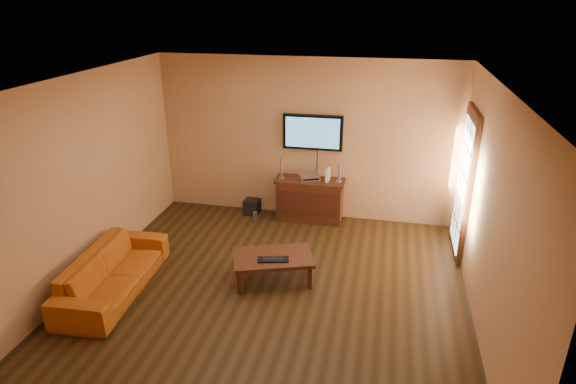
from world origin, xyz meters
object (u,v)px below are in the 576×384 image
(sofa, at_px, (112,266))
(subwoofer, at_px, (252,207))
(media_console, at_px, (310,200))
(coffee_table, at_px, (273,259))
(keyboard, at_px, (273,259))
(bottle, at_px, (255,217))
(speaker_left, at_px, (281,169))
(game_console, at_px, (328,175))
(av_receiver, at_px, (309,177))
(television, at_px, (313,132))
(speaker_right, at_px, (339,173))

(sofa, height_order, subwoofer, sofa)
(media_console, distance_m, subwoofer, 1.06)
(coffee_table, bearing_deg, subwoofer, 113.62)
(media_console, height_order, keyboard, media_console)
(sofa, bearing_deg, bottle, -31.60)
(speaker_left, bearing_deg, keyboard, -80.13)
(coffee_table, height_order, bottle, coffee_table)
(sofa, bearing_deg, keyboard, -77.48)
(bottle, bearing_deg, speaker_left, 39.42)
(coffee_table, bearing_deg, game_console, 77.27)
(coffee_table, xyz_separation_m, av_receiver, (0.14, 2.00, 0.44))
(television, relative_size, bottle, 4.39)
(television, xyz_separation_m, speaker_right, (0.48, -0.17, -0.62))
(media_console, relative_size, sofa, 0.61)
(television, height_order, coffee_table, television)
(media_console, distance_m, speaker_right, 0.70)
(speaker_left, distance_m, subwoofer, 0.94)
(av_receiver, bearing_deg, keyboard, -115.96)
(subwoofer, height_order, keyboard, keyboard)
(av_receiver, bearing_deg, subwoofer, 156.31)
(media_console, bearing_deg, television, 90.00)
(speaker_left, xyz_separation_m, av_receiver, (0.47, 0.03, -0.12))
(television, relative_size, av_receiver, 3.12)
(keyboard, bearing_deg, sofa, -164.13)
(keyboard, bearing_deg, speaker_left, 99.87)
(media_console, xyz_separation_m, television, (-0.00, 0.18, 1.13))
(sofa, distance_m, game_console, 3.61)
(speaker_right, relative_size, game_console, 1.45)
(speaker_right, xyz_separation_m, keyboard, (-0.61, -2.10, -0.50))
(sofa, bearing_deg, coffee_table, -74.58)
(bottle, bearing_deg, television, 30.55)
(sofa, xyz_separation_m, game_console, (2.41, 2.65, 0.47))
(media_console, distance_m, av_receiver, 0.40)
(bottle, bearing_deg, keyboard, -66.85)
(television, xyz_separation_m, speaker_left, (-0.48, -0.20, -0.61))
(av_receiver, height_order, game_console, game_console)
(television, xyz_separation_m, subwoofer, (-1.03, -0.15, -1.37))
(television, height_order, speaker_left, television)
(sofa, bearing_deg, speaker_left, -35.13)
(coffee_table, xyz_separation_m, keyboard, (0.03, -0.10, 0.06))
(media_console, height_order, television, television)
(coffee_table, relative_size, av_receiver, 3.74)
(bottle, bearing_deg, speaker_right, 14.38)
(subwoofer, bearing_deg, av_receiver, 2.65)
(television, height_order, speaker_right, television)
(av_receiver, relative_size, game_console, 1.42)
(game_console, bearing_deg, speaker_left, -171.47)
(subwoofer, bearing_deg, sofa, -108.60)
(speaker_left, distance_m, game_console, 0.78)
(sofa, relative_size, bottle, 8.41)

